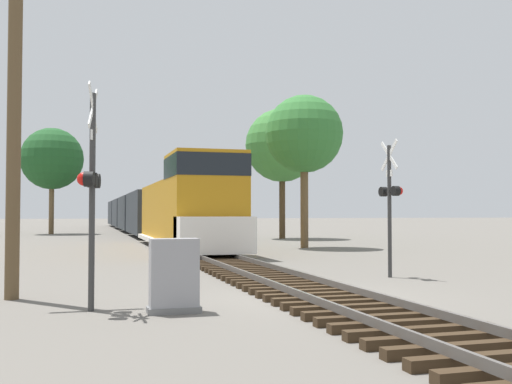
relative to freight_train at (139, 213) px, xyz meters
The scene contains 10 objects.
ground_plane 45.15m from the freight_train, 90.00° to the right, with size 400.00×400.00×0.00m, color #666059.
rail_track_bed 45.14m from the freight_train, 90.00° to the right, with size 2.60×160.00×0.31m.
freight_train is the anchor object (origin of this frame).
crossing_signal_near 45.89m from the freight_train, 96.22° to the right, with size 0.48×1.02×4.51m.
crossing_signal_far 41.86m from the freight_train, 84.75° to the right, with size 0.36×1.01×4.16m.
relay_cabinet 46.40m from the freight_train, 94.19° to the right, with size 1.03×0.50×1.44m.
utility_pole 44.04m from the freight_train, 98.69° to the right, with size 1.80×0.31×8.78m.
tree_far_right 27.85m from the freight_train, 75.81° to the right, with size 4.36×4.36×8.55m.
tree_mid_background 18.39m from the freight_train, 57.89° to the right, with size 5.60×5.60×9.90m.
tree_deep_background 9.41m from the freight_train, behind, with size 5.70×5.70×9.82m.
Camera 1 is at (-5.10, -12.86, 1.94)m, focal length 42.00 mm.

